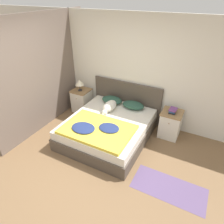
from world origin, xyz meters
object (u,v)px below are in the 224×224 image
Objects in this scene: nightstand_left at (82,100)px; nightstand_right at (170,124)px; pillow_left at (112,100)px; dog at (109,107)px; bed at (108,129)px; pillow_right at (133,105)px; table_lamp at (79,83)px; book_stack at (173,111)px.

nightstand_left is 1.00× the size of nightstand_right.
pillow_left is at bearing 179.15° from nightstand_right.
nightstand_left is 0.94× the size of dog.
nightstand_left is at bearing -178.62° from pillow_left.
pillow_left is (0.93, 0.02, 0.23)m from nightstand_left.
pillow_left is at bearing 111.25° from bed.
pillow_right is (0.58, 0.00, 0.00)m from pillow_left.
pillow_left is 0.98m from table_lamp.
dog is (-1.39, -0.34, 0.26)m from nightstand_right.
table_lamp is (-1.51, -0.05, 0.30)m from pillow_right.
nightstand_left is 2.44m from nightstand_right.
pillow_right is at bearing 1.97° from table_lamp.
book_stack is at bearing 30.78° from bed.
pillow_left is at bearing 3.19° from table_lamp.
nightstand_left is (-1.22, 0.72, 0.08)m from bed.
pillow_left is 1.75× the size of table_lamp.
nightstand_left is 1.17× the size of pillow_right.
table_lamp is at bearing -176.81° from pillow_left.
table_lamp is at bearing -179.31° from nightstand_right.
book_stack is (1.51, -0.02, 0.12)m from pillow_left.
nightstand_left and pillow_right have the same top height.
bed is 2.90× the size of dog.
table_lamp is at bearing -178.03° from pillow_right.
pillow_left is 1.00× the size of pillow_right.
nightstand_right is 0.96m from pillow_right.
pillow_right is (0.29, 0.74, 0.32)m from bed.
pillow_left is 1.51m from book_stack.
bed is at bearing -29.53° from table_lamp.
pillow_left is (-1.51, 0.02, 0.23)m from nightstand_right.
nightstand_right is at bearing 13.69° from dog.
table_lamp is (-0.93, -0.05, 0.30)m from pillow_left.
table_lamp reaches higher than book_stack.
bed is 0.86m from pillow_right.
nightstand_right and pillow_right have the same top height.
book_stack reaches higher than bed.
pillow_right is at bearing 68.75° from bed.
bed is at bearing -68.75° from pillow_left.
bed is at bearing -149.22° from book_stack.
bed is 3.09× the size of nightstand_left.
nightstand_left is 1.14m from dog.
dog is at bearing -166.12° from book_stack.
book_stack is at bearing 13.88° from dog.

